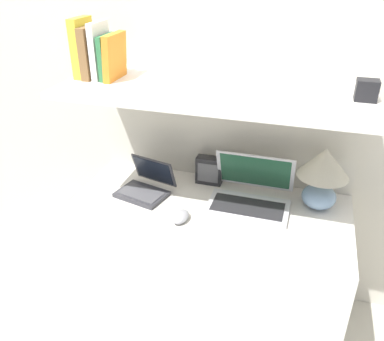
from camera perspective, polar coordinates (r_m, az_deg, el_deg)
name	(u,v)px	position (r m, az deg, el deg)	size (l,w,h in m)	color
wall_back	(229,86)	(2.08, 5.16, 11.68)	(6.00, 0.05, 2.40)	beige
desk	(206,265)	(2.17, 2.02, -13.10)	(1.33, 0.62, 0.71)	silver
back_riser	(223,189)	(2.27, 4.31, -2.60)	(1.33, 0.04, 1.25)	beige
shelf	(214,91)	(1.78, 3.13, 11.14)	(1.33, 0.56, 0.03)	silver
table_lamp	(323,172)	(1.95, 17.90, -0.23)	(0.24, 0.24, 0.31)	#7593B2
laptop_large	(250,195)	(1.97, 8.19, -3.38)	(0.38, 0.32, 0.23)	silver
laptop_small	(146,186)	(2.06, -6.53, -2.22)	(0.29, 0.27, 0.17)	#333338
computer_mouse	(180,217)	(1.85, -1.63, -6.49)	(0.08, 0.12, 0.04)	#99999E
router_box	(209,170)	(2.12, 2.44, 0.02)	(0.14, 0.06, 0.15)	black
book_yellow	(82,48)	(1.97, -15.12, 16.31)	(0.04, 0.15, 0.26)	gold
book_brown	(92,52)	(1.95, -13.92, 15.83)	(0.04, 0.17, 0.23)	brown
book_white	(100,50)	(1.93, -12.81, 16.11)	(0.03, 0.15, 0.25)	silver
book_green	(107,57)	(1.92, -11.78, 15.34)	(0.02, 0.15, 0.19)	#2D7042
book_orange	(115,57)	(1.90, -10.81, 15.42)	(0.04, 0.18, 0.20)	orange
shelf_gadget	(367,90)	(1.73, 23.31, 10.31)	(0.08, 0.07, 0.08)	black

